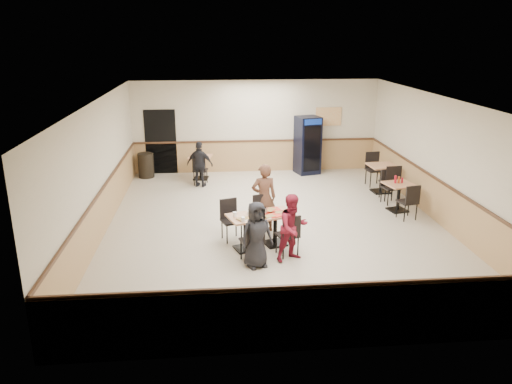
{
  "coord_description": "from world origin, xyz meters",
  "views": [
    {
      "loc": [
        -1.47,
        -11.12,
        4.4
      ],
      "look_at": [
        -0.5,
        -0.5,
        1.01
      ],
      "focal_mm": 35.0,
      "sensor_mm": 36.0,
      "label": 1
    }
  ],
  "objects": [
    {
      "name": "diner_woman_right",
      "position": [
        0.11,
        -1.94,
        0.7
      ],
      "size": [
        0.84,
        0.77,
        1.39
      ],
      "primitive_type": "imported",
      "rotation": [
        0.0,
        0.0,
        0.45
      ],
      "color": "maroon",
      "rests_on": "ground"
    },
    {
      "name": "ground",
      "position": [
        0.0,
        0.0,
        0.0
      ],
      "size": [
        10.0,
        10.0,
        0.0
      ],
      "primitive_type": "plane",
      "color": "beige",
      "rests_on": "ground"
    },
    {
      "name": "side_table_near_chair_south",
      "position": [
        3.31,
        0.13,
        0.47
      ],
      "size": [
        0.52,
        0.52,
        0.94
      ],
      "primitive_type": null,
      "rotation": [
        0.0,
        0.0,
        3.36
      ],
      "color": "black",
      "rests_on": "ground"
    },
    {
      "name": "diner_man_opposite",
      "position": [
        -0.3,
        -0.31,
        0.8
      ],
      "size": [
        0.62,
        0.44,
        1.6
      ],
      "primitive_type": "imported",
      "rotation": [
        0.0,
        0.0,
        3.24
      ],
      "color": "brown",
      "rests_on": "ground"
    },
    {
      "name": "diner_woman_left",
      "position": [
        -0.64,
        -2.18,
        0.67
      ],
      "size": [
        0.76,
        0.62,
        1.34
      ],
      "primitive_type": "imported",
      "rotation": [
        0.0,
        0.0,
        0.35
      ],
      "color": "black",
      "rests_on": "ground"
    },
    {
      "name": "lone_diner",
      "position": [
        -1.82,
        3.36,
        0.69
      ],
      "size": [
        0.87,
        0.58,
        1.37
      ],
      "primitive_type": "imported",
      "rotation": [
        0.0,
        0.0,
        2.8
      ],
      "color": "black",
      "rests_on": "ground"
    },
    {
      "name": "main_chairs",
      "position": [
        -0.52,
        -1.26,
        0.47
      ],
      "size": [
        1.65,
        1.91,
        0.94
      ],
      "rotation": [
        0.0,
        0.0,
        0.3
      ],
      "color": "black",
      "rests_on": "ground"
    },
    {
      "name": "side_table_near",
      "position": [
        3.31,
        0.72,
        0.49
      ],
      "size": [
        0.82,
        0.82,
        0.74
      ],
      "rotation": [
        0.0,
        0.0,
        0.22
      ],
      "color": "black",
      "rests_on": "ground"
    },
    {
      "name": "room_shell",
      "position": [
        1.78,
        2.55,
        0.58
      ],
      "size": [
        10.0,
        10.0,
        10.0
      ],
      "color": "silver",
      "rests_on": "ground"
    },
    {
      "name": "side_table_far_chair_south",
      "position": [
        3.4,
        1.67,
        0.52
      ],
      "size": [
        0.51,
        0.51,
        1.03
      ],
      "primitive_type": null,
      "rotation": [
        0.0,
        0.0,
        3.22
      ],
      "color": "black",
      "rests_on": "ground"
    },
    {
      "name": "side_table_far",
      "position": [
        3.4,
        2.32,
        0.54
      ],
      "size": [
        0.82,
        0.82,
        0.81
      ],
      "rotation": [
        0.0,
        0.0,
        0.08
      ],
      "color": "black",
      "rests_on": "ground"
    },
    {
      "name": "trash_bin",
      "position": [
        -3.57,
        4.55,
        0.39
      ],
      "size": [
        0.5,
        0.5,
        0.78
      ],
      "primitive_type": "cylinder",
      "color": "black",
      "rests_on": "ground"
    },
    {
      "name": "pepsi_cooler",
      "position": [
        1.66,
        4.59,
        0.94
      ],
      "size": [
        0.86,
        0.86,
        1.87
      ],
      "rotation": [
        0.0,
        0.0,
        0.25
      ],
      "color": "black",
      "rests_on": "ground"
    },
    {
      "name": "back_table",
      "position": [
        -1.82,
        4.2,
        0.49
      ],
      "size": [
        0.8,
        0.8,
        0.74
      ],
      "rotation": [
        0.0,
        0.0,
        -0.17
      ],
      "color": "black",
      "rests_on": "ground"
    },
    {
      "name": "side_table_far_chair_north",
      "position": [
        3.4,
        2.97,
        0.52
      ],
      "size": [
        0.51,
        0.51,
        1.03
      ],
      "primitive_type": null,
      "rotation": [
        0.0,
        0.0,
        0.08
      ],
      "color": "black",
      "rests_on": "ground"
    },
    {
      "name": "side_table_near_chair_north",
      "position": [
        3.31,
        1.31,
        0.47
      ],
      "size": [
        0.52,
        0.52,
        0.94
      ],
      "primitive_type": null,
      "rotation": [
        0.0,
        0.0,
        0.22
      ],
      "color": "black",
      "rests_on": "ground"
    },
    {
      "name": "tabletop_clutter",
      "position": [
        -0.39,
        -1.27,
        0.77
      ],
      "size": [
        1.22,
        0.85,
        0.12
      ],
      "rotation": [
        0.0,
        0.0,
        0.3
      ],
      "color": "red",
      "rests_on": "main_table"
    },
    {
      "name": "condiment_caddy",
      "position": [
        3.28,
        0.77,
        0.83
      ],
      "size": [
        0.23,
        0.06,
        0.2
      ],
      "color": "#B50C1F",
      "rests_on": "side_table_near"
    },
    {
      "name": "main_table",
      "position": [
        -0.47,
        -1.24,
        0.49
      ],
      "size": [
        1.53,
        1.07,
        0.74
      ],
      "rotation": [
        0.0,
        0.0,
        0.3
      ],
      "color": "black",
      "rests_on": "ground"
    },
    {
      "name": "back_table_chair_lone",
      "position": [
        -1.82,
        3.61,
        0.47
      ],
      "size": [
        0.5,
        0.5,
        0.94
      ],
      "primitive_type": null,
      "rotation": [
        0.0,
        0.0,
        2.97
      ],
      "color": "black",
      "rests_on": "ground"
    }
  ]
}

